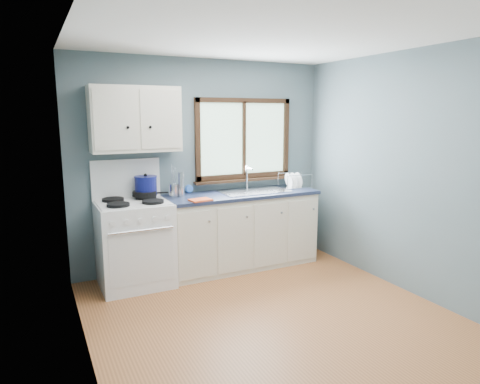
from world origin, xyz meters
name	(u,v)px	position (x,y,z in m)	size (l,w,h in m)	color
floor	(279,324)	(0.00, 0.00, -0.01)	(3.20, 3.60, 0.02)	#A56133
ceiling	(284,31)	(0.00, 0.00, 2.51)	(3.20, 3.60, 0.02)	white
wall_back	(203,164)	(0.00, 1.81, 1.25)	(3.20, 0.02, 2.50)	slate
wall_left	(81,204)	(-1.61, 0.00, 1.25)	(0.02, 3.60, 2.50)	slate
wall_right	(417,175)	(1.61, 0.00, 1.25)	(0.02, 3.60, 2.50)	slate
gas_range	(134,241)	(-0.95, 1.47, 0.49)	(0.76, 0.69, 1.36)	white
base_cabinets	(241,233)	(0.36, 1.49, 0.41)	(1.85, 0.60, 0.88)	beige
countertop	(241,194)	(0.36, 1.49, 0.90)	(1.89, 0.64, 0.04)	#182036
sink	(254,196)	(0.54, 1.49, 0.86)	(0.84, 0.46, 0.44)	silver
window	(244,145)	(0.54, 1.77, 1.48)	(1.36, 0.10, 1.03)	#9EC6A8
upper_cabinets	(135,119)	(-0.85, 1.63, 1.80)	(0.95, 0.35, 0.70)	beige
skillet	(145,193)	(-0.79, 1.60, 0.99)	(0.42, 0.31, 0.05)	black
stockpot	(146,186)	(-0.76, 1.63, 1.07)	(0.29, 0.29, 0.25)	#0C1050
utensil_crock	(174,190)	(-0.44, 1.62, 1.00)	(0.15, 0.15, 0.37)	silver
thermos	(181,185)	(-0.37, 1.56, 1.06)	(0.07, 0.07, 0.28)	silver
soap_bottle	(189,183)	(-0.21, 1.74, 1.05)	(0.10, 0.10, 0.25)	blue
dish_towel	(200,200)	(-0.26, 1.26, 0.93)	(0.23, 0.17, 0.02)	#F15224
dish_rack	(294,184)	(1.14, 1.52, 0.97)	(0.39, 0.31, 0.19)	silver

